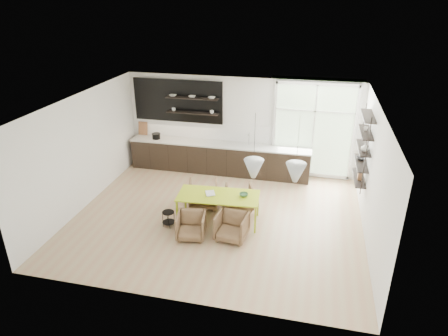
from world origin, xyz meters
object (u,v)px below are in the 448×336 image
at_px(armchair_front_right, 232,226).
at_px(armchair_back_right, 239,197).
at_px(armchair_front_left, 191,226).
at_px(armchair_back_left, 203,194).
at_px(dining_table, 218,197).
at_px(wire_stool, 168,217).

bearing_deg(armchair_front_right, armchair_back_right, 99.94).
bearing_deg(armchair_front_left, armchair_front_right, 0.58).
xyz_separation_m(armchair_back_right, armchair_front_right, (0.10, -1.41, 0.01)).
height_order(armchair_back_left, armchair_front_right, armchair_back_left).
xyz_separation_m(dining_table, armchair_front_left, (-0.44, -0.82, -0.36)).
height_order(dining_table, wire_stool, dining_table).
distance_m(armchair_front_left, wire_stool, 0.74).
xyz_separation_m(dining_table, armchair_back_left, (-0.57, 0.64, -0.32)).
distance_m(armchair_front_right, wire_stool, 1.59).
distance_m(dining_table, armchair_front_left, 1.00).
xyz_separation_m(armchair_back_right, wire_stool, (-1.48, -1.25, -0.06)).
bearing_deg(dining_table, armchair_back_left, 127.48).
xyz_separation_m(armchair_back_left, armchair_back_right, (0.94, 0.10, -0.03)).
xyz_separation_m(armchair_front_left, armchair_front_right, (0.92, 0.16, 0.02)).
xyz_separation_m(dining_table, wire_stool, (-1.11, -0.50, -0.41)).
height_order(dining_table, armchair_back_left, dining_table).
bearing_deg(armchair_back_right, armchair_back_left, -12.88).
relative_size(armchair_front_right, wire_stool, 1.80).
height_order(armchair_back_left, armchair_front_left, armchair_back_left).
xyz_separation_m(armchair_front_left, wire_stool, (-0.67, 0.32, -0.05)).
relative_size(armchair_back_left, armchair_front_left, 1.15).
bearing_deg(armchair_back_left, armchair_front_right, 114.89).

